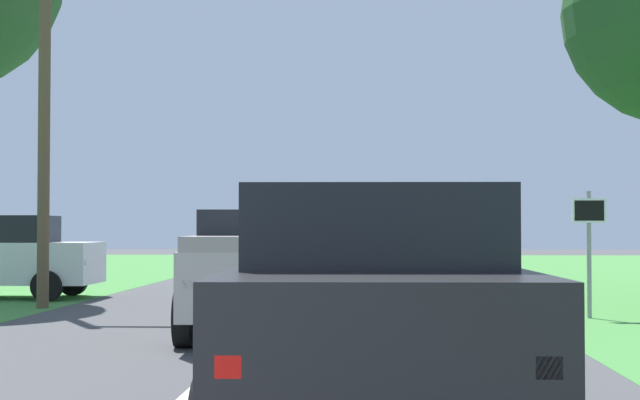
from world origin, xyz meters
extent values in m
plane|color=#424244|center=(0.00, 9.26, 0.00)|extent=(120.00, 120.00, 0.00)
cube|color=black|center=(1.76, 4.59, 0.85)|extent=(2.15, 4.58, 0.98)
cube|color=black|center=(1.76, 4.82, 1.62)|extent=(1.86, 2.85, 0.57)
cube|color=red|center=(1.00, 2.34, 0.90)|extent=(0.14, 0.06, 0.12)
cube|color=red|center=(2.65, 2.38, 0.90)|extent=(0.14, 0.06, 0.12)
cylinder|color=black|center=(0.71, 5.96, 0.36)|extent=(0.26, 0.73, 0.72)
cylinder|color=black|center=(2.73, 6.02, 0.36)|extent=(0.26, 0.73, 0.72)
cube|color=#B7B2A8|center=(0.13, 11.97, 0.85)|extent=(2.24, 5.22, 0.90)
cube|color=black|center=(0.15, 11.72, 1.59)|extent=(1.83, 2.03, 0.57)
cube|color=#9C978F|center=(0.22, 10.39, 1.40)|extent=(1.97, 2.04, 0.20)
cube|color=red|center=(-0.54, 9.40, 0.90)|extent=(0.14, 0.07, 0.12)
cube|color=red|center=(1.07, 9.49, 0.90)|extent=(0.14, 0.07, 0.12)
cylinder|color=black|center=(-0.93, 13.51, 0.40)|extent=(0.28, 0.81, 0.80)
cylinder|color=black|center=(1.03, 13.61, 0.40)|extent=(0.28, 0.81, 0.80)
cylinder|color=black|center=(-0.77, 10.34, 0.40)|extent=(0.28, 0.81, 0.80)
cylinder|color=black|center=(1.20, 10.44, 0.40)|extent=(0.28, 0.81, 0.80)
cylinder|color=brown|center=(-4.80, 16.47, 4.14)|extent=(0.24, 0.24, 8.27)
cylinder|color=gray|center=(5.66, 14.84, 1.14)|extent=(0.08, 0.08, 2.27)
cube|color=white|center=(5.66, 14.81, 1.92)|extent=(0.60, 0.03, 0.44)
cube|color=black|center=(5.66, 14.79, 1.92)|extent=(0.52, 0.01, 0.36)
cube|color=silver|center=(-6.61, 19.14, 0.81)|extent=(4.23, 1.91, 0.94)
cube|color=red|center=(-4.53, 18.37, 0.86)|extent=(0.06, 0.14, 0.12)
cube|color=red|center=(-4.54, 19.93, 0.86)|extent=(0.06, 0.14, 0.12)
cylinder|color=black|center=(-5.30, 18.20, 0.34)|extent=(0.68, 0.23, 0.68)
cylinder|color=black|center=(-5.31, 20.09, 0.34)|extent=(0.68, 0.23, 0.68)
camera|label=1|loc=(1.73, -2.69, 1.62)|focal=54.45mm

